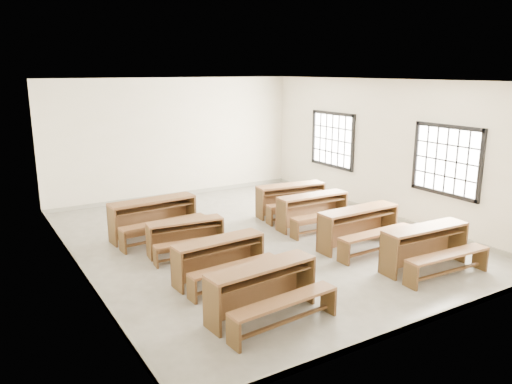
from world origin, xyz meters
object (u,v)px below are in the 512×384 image
desk_set_1 (220,257)px  desk_set_6 (314,209)px  desk_set_2 (186,235)px  desk_set_4 (427,245)px  desk_set_0 (264,287)px  desk_set_7 (292,198)px  desk_set_3 (154,216)px  desk_set_5 (360,225)px

desk_set_1 → desk_set_6: desk_set_6 is taller
desk_set_2 → desk_set_4: 4.35m
desk_set_0 → desk_set_7: bearing=45.5°
desk_set_3 → desk_set_7: (3.36, -0.16, -0.03)m
desk_set_7 → desk_set_3: bearing=-175.9°
desk_set_5 → desk_set_7: (0.14, 2.50, -0.02)m
desk_set_1 → desk_set_2: 1.43m
desk_set_1 → desk_set_7: bearing=34.0°
desk_set_4 → desk_set_0: bearing=-177.3°
desk_set_0 → desk_set_1: (0.05, 1.43, -0.03)m
desk_set_2 → desk_set_4: desk_set_4 is taller
desk_set_0 → desk_set_3: desk_set_3 is taller
desk_set_2 → desk_set_3: desk_set_3 is taller
desk_set_1 → desk_set_3: bearing=89.6°
desk_set_0 → desk_set_2: bearing=83.8°
desk_set_2 → desk_set_3: bearing=104.0°
desk_set_5 → desk_set_6: desk_set_5 is taller
desk_set_2 → desk_set_6: (3.04, 0.03, 0.06)m
desk_set_0 → desk_set_6: size_ratio=1.04×
desk_set_3 → desk_set_4: 5.35m
desk_set_1 → desk_set_7: 4.05m
desk_set_3 → desk_set_7: 3.36m
desk_set_7 → desk_set_5: bearing=-86.3°
desk_set_2 → desk_set_6: desk_set_6 is taller
desk_set_1 → desk_set_5: 3.05m
desk_set_1 → desk_set_3: 2.66m
desk_set_2 → desk_set_7: 3.35m
desk_set_2 → desk_set_7: (3.18, 1.06, 0.06)m
desk_set_2 → desk_set_6: bearing=6.1°
desk_set_0 → desk_set_2: 2.86m
desk_set_1 → desk_set_2: (0.02, 1.43, -0.03)m
desk_set_4 → desk_set_6: bearing=97.5°
desk_set_1 → desk_set_4: (3.29, -1.43, 0.03)m
desk_set_5 → desk_set_4: bearing=-81.7°
desk_set_4 → desk_set_5: desk_set_5 is taller
desk_set_4 → desk_set_6: size_ratio=1.03×
desk_set_3 → desk_set_6: size_ratio=1.10×
desk_set_3 → desk_set_5: bearing=-43.2°
desk_set_2 → desk_set_7: size_ratio=0.85×
desk_set_5 → desk_set_7: bearing=85.6°
desk_set_0 → desk_set_6: 4.25m
desk_set_0 → desk_set_4: 3.34m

